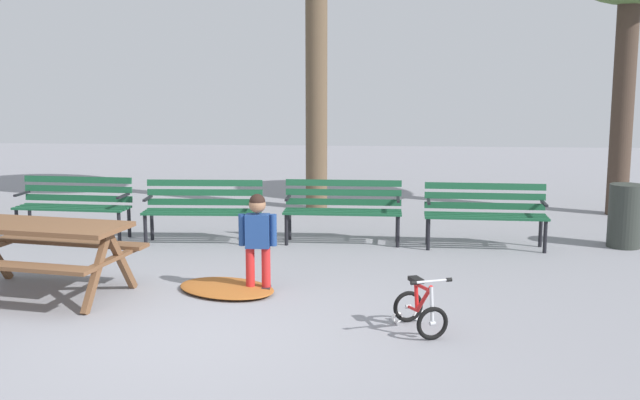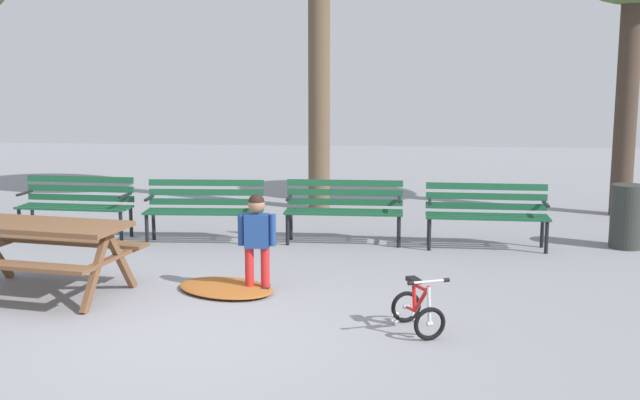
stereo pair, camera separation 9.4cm
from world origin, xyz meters
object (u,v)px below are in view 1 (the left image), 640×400
object	(u,v)px
park_bench_left	(204,206)
park_bench_far_left	(75,202)
trash_bin	(625,216)
park_bench_far_right	(485,210)
child_standing	(258,235)
picnic_table	(41,240)
kids_bicycle	(420,309)
park_bench_right	(343,206)

from	to	relation	value
park_bench_left	park_bench_far_left	bearing A→B (deg)	174.47
park_bench_left	trash_bin	distance (m)	5.68
park_bench_far_right	child_standing	world-z (taller)	child_standing
picnic_table	trash_bin	bearing A→B (deg)	22.59
park_bench_far_left	park_bench_left	bearing A→B (deg)	-5.53
park_bench_left	kids_bicycle	distance (m)	4.49
park_bench_far_left	kids_bicycle	xyz separation A→B (m)	(4.68, -3.69, -0.31)
park_bench_left	park_bench_far_right	bearing A→B (deg)	-0.26
park_bench_left	park_bench_right	size ratio (longest dim) A/B	1.01
picnic_table	child_standing	bearing A→B (deg)	7.36
park_bench_right	trash_bin	size ratio (longest dim) A/B	1.89
park_bench_far_right	child_standing	bearing A→B (deg)	-138.52
park_bench_far_left	child_standing	xyz separation A→B (m)	(3.02, -2.57, 0.11)
park_bench_far_right	park_bench_far_left	bearing A→B (deg)	177.98
child_standing	park_bench_left	bearing A→B (deg)	115.38
park_bench_far_right	trash_bin	bearing A→B (deg)	5.08
child_standing	park_bench_far_left	bearing A→B (deg)	139.64
child_standing	kids_bicycle	distance (m)	2.05
park_bench_far_right	kids_bicycle	world-z (taller)	park_bench_far_right
picnic_table	trash_bin	distance (m)	7.35
kids_bicycle	park_bench_left	bearing A→B (deg)	128.47
picnic_table	park_bench_far_right	bearing A→B (deg)	28.38
kids_bicycle	trash_bin	world-z (taller)	trash_bin
park_bench_far_right	trash_bin	xyz separation A→B (m)	(1.87, 0.17, -0.09)
park_bench_left	child_standing	bearing A→B (deg)	-64.62
park_bench_far_left	kids_bicycle	distance (m)	5.97
park_bench_far_left	kids_bicycle	world-z (taller)	park_bench_far_left
park_bench_left	park_bench_right	xyz separation A→B (m)	(1.90, 0.15, 0.00)
picnic_table	trash_bin	size ratio (longest dim) A/B	2.36
picnic_table	child_standing	xyz separation A→B (m)	(2.24, 0.29, 0.03)
park_bench_far_right	child_standing	size ratio (longest dim) A/B	1.52
kids_bicycle	trash_bin	distance (m)	4.66
picnic_table	park_bench_far_left	distance (m)	2.96
park_bench_far_left	park_bench_right	size ratio (longest dim) A/B	1.02
trash_bin	park_bench_right	bearing A→B (deg)	-180.00
picnic_table	child_standing	distance (m)	2.26
park_bench_far_right	kids_bicycle	size ratio (longest dim) A/B	2.55
park_bench_right	kids_bicycle	size ratio (longest dim) A/B	2.53
park_bench_far_left	park_bench_right	xyz separation A→B (m)	(3.79, -0.03, 0.00)
park_bench_left	child_standing	distance (m)	2.64
park_bench_far_left	child_standing	bearing A→B (deg)	-40.36
child_standing	picnic_table	bearing A→B (deg)	-172.64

